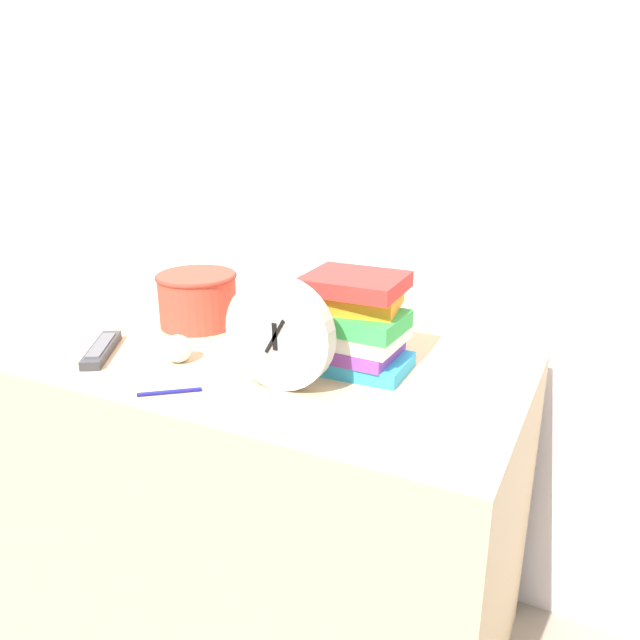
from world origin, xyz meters
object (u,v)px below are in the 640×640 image
object	(u,v)px
book_stack	(353,322)
pen	(169,392)
desk_clock	(279,334)
crumpled_paper_ball	(178,349)
tv_remote	(102,349)
basket	(197,297)

from	to	relation	value
book_stack	pen	size ratio (longest dim) A/B	2.44
desk_clock	pen	size ratio (longest dim) A/B	2.23
crumpled_paper_ball	pen	distance (m)	0.16
tv_remote	desk_clock	bearing A→B (deg)	3.41
crumpled_paper_ball	book_stack	bearing A→B (deg)	22.03
crumpled_paper_ball	pen	size ratio (longest dim) A/B	0.60
book_stack	tv_remote	xyz separation A→B (m)	(-0.52, -0.18, -0.09)
book_stack	tv_remote	bearing A→B (deg)	-161.07
book_stack	crumpled_paper_ball	world-z (taller)	book_stack
basket	pen	world-z (taller)	basket
tv_remote	pen	xyz separation A→B (m)	(0.26, -0.09, -0.01)
desk_clock	tv_remote	world-z (taller)	desk_clock
basket	tv_remote	xyz separation A→B (m)	(-0.07, -0.25, -0.06)
desk_clock	pen	distance (m)	0.24
tv_remote	pen	world-z (taller)	tv_remote
book_stack	crumpled_paper_ball	distance (m)	0.38
tv_remote	crumpled_paper_ball	xyz separation A→B (m)	(0.18, 0.04, 0.02)
tv_remote	pen	distance (m)	0.28
crumpled_paper_ball	tv_remote	bearing A→B (deg)	-167.34
book_stack	crumpled_paper_ball	size ratio (longest dim) A/B	4.06
pen	basket	bearing A→B (deg)	118.32
pen	desk_clock	bearing A→B (deg)	33.97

